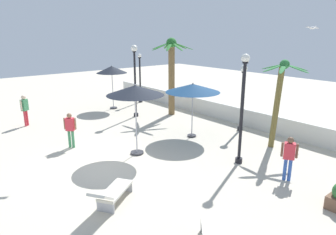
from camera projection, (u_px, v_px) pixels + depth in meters
name	position (u px, v px, depth m)	size (l,w,h in m)	color
ground_plane	(110.00, 165.00, 11.96)	(56.00, 56.00, 0.00)	beige
boundary_wall	(244.00, 117.00, 16.94)	(25.20, 0.30, 0.94)	silver
patio_umbrella_0	(135.00, 91.00, 12.32)	(2.35, 2.35, 3.00)	#333338
patio_umbrella_1	(193.00, 88.00, 14.54)	(2.62, 2.62, 2.69)	#333338
patio_umbrella_2	(112.00, 70.00, 20.03)	(2.01, 2.01, 2.90)	#333338
palm_tree_0	(279.00, 92.00, 13.07)	(2.07, 1.94, 3.92)	brown
palm_tree_1	(171.00, 67.00, 18.50)	(2.61, 2.66, 4.68)	brown
lamp_post_0	(242.00, 91.00, 15.57)	(0.36, 0.36, 3.42)	black
lamp_post_1	(140.00, 77.00, 22.11)	(0.28, 0.28, 3.51)	black
lamp_post_2	(242.00, 104.00, 11.52)	(0.32, 0.32, 4.26)	black
lamp_post_3	(135.00, 72.00, 18.07)	(0.39, 0.39, 4.29)	black
lounge_chair_0	(112.00, 193.00, 9.09)	(1.51, 1.86, 0.83)	#B7B7BC
guest_0	(289.00, 154.00, 10.47)	(0.49, 0.39, 1.60)	#3359B2
guest_1	(25.00, 107.00, 16.64)	(0.41, 0.46, 1.72)	#D8333F
guest_2	(70.00, 127.00, 13.50)	(0.42, 0.43, 1.59)	#3F8C59
seagull_0	(313.00, 28.00, 15.16)	(0.39, 0.93, 0.14)	white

